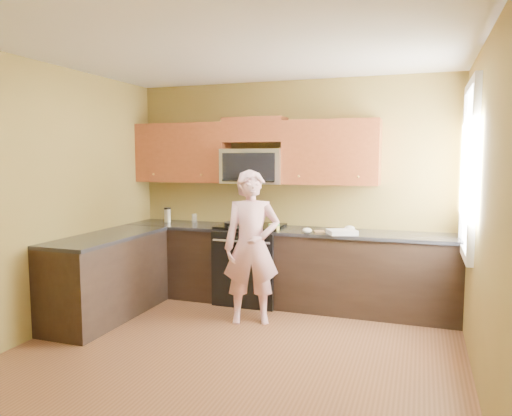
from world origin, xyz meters
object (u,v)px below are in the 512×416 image
at_px(stove, 251,263).
at_px(frying_pan, 236,227).
at_px(butter_tub, 274,230).
at_px(microwave, 254,183).
at_px(woman, 252,247).
at_px(travel_mug, 168,222).

relative_size(stove, frying_pan, 1.90).
bearing_deg(stove, butter_tub, -18.36).
distance_m(stove, frying_pan, 0.55).
height_order(stove, microwave, microwave).
bearing_deg(woman, travel_mug, 130.85).
relative_size(microwave, frying_pan, 1.52).
xyz_separation_m(stove, microwave, (0.00, 0.12, 0.97)).
xyz_separation_m(stove, travel_mug, (-1.19, 0.09, 0.44)).
xyz_separation_m(frying_pan, butter_tub, (0.42, 0.14, -0.03)).
bearing_deg(microwave, butter_tub, -35.29).
xyz_separation_m(stove, frying_pan, (-0.09, -0.26, 0.47)).
bearing_deg(microwave, stove, -90.00).
xyz_separation_m(stove, woman, (0.26, -0.70, 0.34)).
relative_size(stove, microwave, 1.25).
bearing_deg(woman, microwave, 87.10).
height_order(frying_pan, travel_mug, travel_mug).
relative_size(woman, frying_pan, 3.28).
height_order(microwave, frying_pan, microwave).
distance_m(microwave, woman, 1.07).
xyz_separation_m(frying_pan, travel_mug, (-1.11, 0.35, -0.03)).
height_order(microwave, woman, microwave).
xyz_separation_m(woman, butter_tub, (0.07, 0.59, 0.10)).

